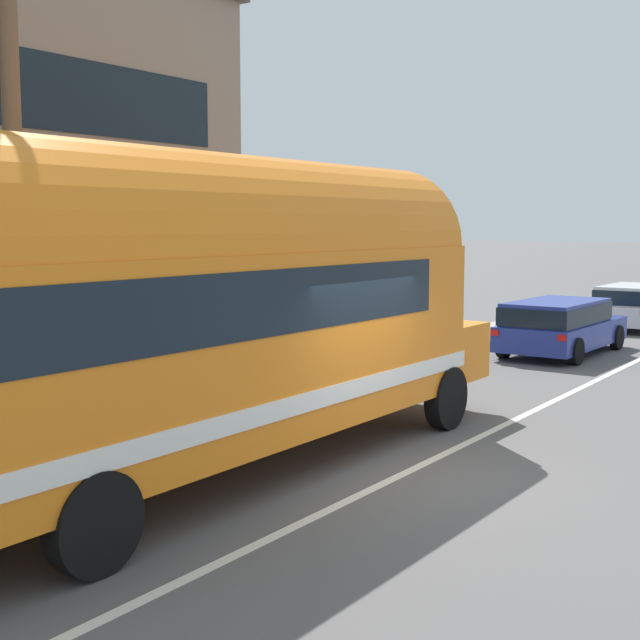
{
  "coord_description": "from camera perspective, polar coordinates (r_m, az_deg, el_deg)",
  "views": [
    {
      "loc": [
        5.31,
        -9.53,
        3.24
      ],
      "look_at": [
        -1.94,
        0.85,
        1.82
      ],
      "focal_mm": 47.97,
      "sensor_mm": 36.0,
      "label": 1
    }
  ],
  "objects": [
    {
      "name": "utility_pole",
      "position": [
        11.82,
        -19.84,
        11.79
      ],
      "size": [
        1.8,
        0.24,
        8.5
      ],
      "color": "brown",
      "rests_on": "ground"
    },
    {
      "name": "lane_markings",
      "position": [
        22.88,
        16.66,
        -1.98
      ],
      "size": [
        3.88,
        80.0,
        0.01
      ],
      "color": "silver",
      "rests_on": "ground"
    },
    {
      "name": "car_second",
      "position": [
        28.24,
        20.29,
        1.02
      ],
      "size": [
        1.96,
        4.29,
        1.37
      ],
      "color": "silver",
      "rests_on": "ground"
    },
    {
      "name": "sidewalk_slab",
      "position": [
        22.17,
        7.75,
        -1.85
      ],
      "size": [
        1.87,
        90.0,
        0.15
      ],
      "primitive_type": "cube",
      "color": "gray",
      "rests_on": "ground"
    },
    {
      "name": "car_lead",
      "position": [
        22.0,
        15.67,
        -0.2
      ],
      "size": [
        2.06,
        4.51,
        1.37
      ],
      "color": "navy",
      "rests_on": "ground"
    },
    {
      "name": "painted_bus",
      "position": [
        10.52,
        -8.45,
        1.24
      ],
      "size": [
        2.69,
        11.56,
        4.12
      ],
      "color": "orange",
      "rests_on": "ground"
    },
    {
      "name": "ground_plane",
      "position": [
        11.38,
        5.66,
        -10.15
      ],
      "size": [
        300.0,
        300.0,
        0.0
      ],
      "primitive_type": "plane",
      "color": "#565454"
    }
  ]
}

